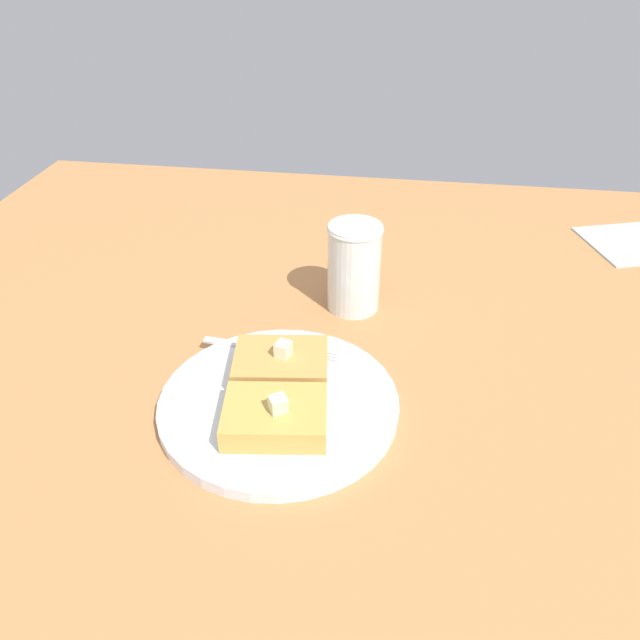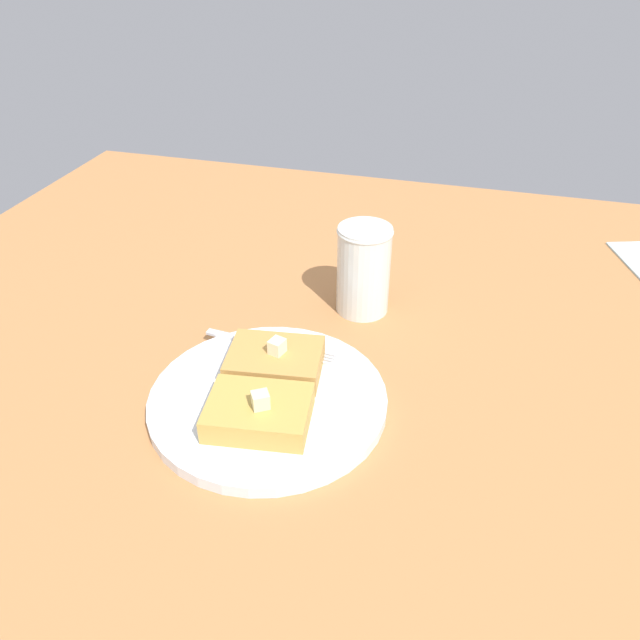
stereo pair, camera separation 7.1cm
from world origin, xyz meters
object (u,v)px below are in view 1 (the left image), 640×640
plate (279,403)px  fork (278,350)px  syrup_jar (354,269)px  napkin (636,243)px

plate → fork: (7.94, 1.67, 0.75)cm
syrup_jar → napkin: bearing=-59.9°
plate → fork: size_ratio=1.56×
napkin → syrup_jar: bearing=120.1°
fork → syrup_jar: bearing=-29.3°
plate → syrup_jar: size_ratio=2.16×
napkin → fork: bearing=127.1°
fork → syrup_jar: size_ratio=1.39×
plate → fork: bearing=11.9°
fork → syrup_jar: (12.91, -7.24, 4.05)cm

